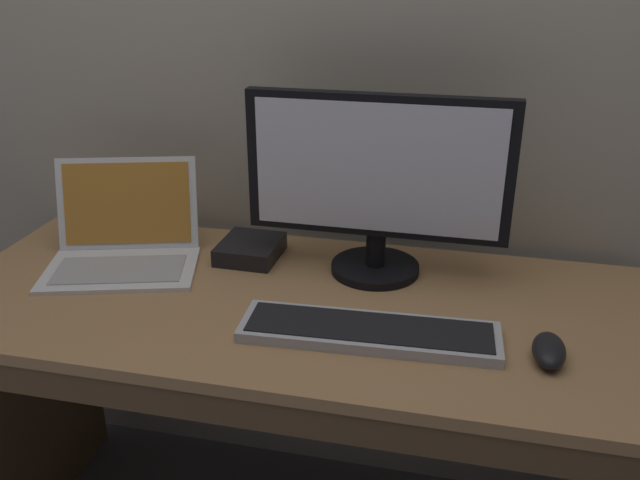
# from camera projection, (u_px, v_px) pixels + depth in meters

# --- Properties ---
(desk) EXTENTS (1.50, 0.64, 0.74)m
(desk) POSITION_uv_depth(u_px,v_px,m) (293.00, 398.00, 1.50)
(desk) COLOR #A87A4C
(desk) RESTS_ON ground
(laptop_white) EXTENTS (0.40, 0.36, 0.22)m
(laptop_white) POSITION_uv_depth(u_px,v_px,m) (124.00, 242.00, 1.55)
(laptop_white) COLOR white
(laptop_white) RESTS_ON desk
(external_monitor) EXTENTS (0.56, 0.20, 0.41)m
(external_monitor) POSITION_uv_depth(u_px,v_px,m) (377.00, 180.00, 1.42)
(external_monitor) COLOR black
(external_monitor) RESTS_ON desk
(wired_keyboard) EXTENTS (0.49, 0.15, 0.02)m
(wired_keyboard) POSITION_uv_depth(u_px,v_px,m) (369.00, 332.00, 1.26)
(wired_keyboard) COLOR #BCBCC1
(wired_keyboard) RESTS_ON desk
(computer_mouse) EXTENTS (0.06, 0.11, 0.04)m
(computer_mouse) POSITION_uv_depth(u_px,v_px,m) (549.00, 350.00, 1.19)
(computer_mouse) COLOR black
(computer_mouse) RESTS_ON desk
(external_drive_box) EXTENTS (0.14, 0.16, 0.04)m
(external_drive_box) POSITION_uv_depth(u_px,v_px,m) (250.00, 249.00, 1.58)
(external_drive_box) COLOR black
(external_drive_box) RESTS_ON desk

